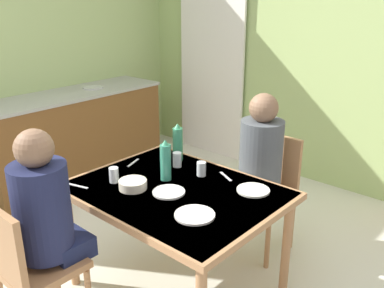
{
  "coord_description": "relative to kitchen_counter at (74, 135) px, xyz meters",
  "views": [
    {
      "loc": [
        1.88,
        -1.58,
        1.87
      ],
      "look_at": [
        0.26,
        0.25,
        0.98
      ],
      "focal_mm": 39.8,
      "sensor_mm": 36.0,
      "label": 1
    }
  ],
  "objects": [
    {
      "name": "ground_plane",
      "position": [
        1.8,
        -0.73,
        -0.45
      ],
      "size": [
        6.06,
        6.06,
        0.0
      ],
      "primitive_type": "plane",
      "color": "silver"
    },
    {
      "name": "wall_back",
      "position": [
        1.8,
        1.6,
        0.89
      ],
      "size": [
        4.45,
        0.1,
        2.68
      ],
      "primitive_type": "cube",
      "color": "#A5BF73",
      "rests_on": "ground_plane"
    },
    {
      "name": "wall_left",
      "position": [
        -0.33,
        -0.15,
        0.89
      ],
      "size": [
        0.1,
        3.5,
        2.68
      ],
      "primitive_type": "cube",
      "color": "#A6BE77",
      "rests_on": "ground_plane"
    },
    {
      "name": "curtain_panel",
      "position": [
        0.6,
        1.5,
        0.68
      ],
      "size": [
        0.9,
        0.03,
        2.25
      ],
      "primitive_type": "cube",
      "color": "white",
      "rests_on": "ground_plane"
    },
    {
      "name": "kitchen_counter",
      "position": [
        0.0,
        0.0,
        0.0
      ],
      "size": [
        0.61,
        1.92,
        0.91
      ],
      "color": "brown",
      "rests_on": "ground_plane"
    },
    {
      "name": "dining_table",
      "position": [
        2.06,
        -0.63,
        0.21
      ],
      "size": [
        1.25,
        0.96,
        0.73
      ],
      "color": "#A8754C",
      "rests_on": "ground_plane"
    },
    {
      "name": "chair_near_diner",
      "position": [
        1.76,
        -1.47,
        0.05
      ],
      "size": [
        0.4,
        0.4,
        0.87
      ],
      "color": "#A8754C",
      "rests_on": "ground_plane"
    },
    {
      "name": "chair_far_diner",
      "position": [
        2.21,
        0.2,
        0.05
      ],
      "size": [
        0.4,
        0.4,
        0.87
      ],
      "rotation": [
        0.0,
        0.0,
        3.14
      ],
      "color": "#A8754C",
      "rests_on": "ground_plane"
    },
    {
      "name": "person_near_diner",
      "position": [
        1.76,
        -1.33,
        0.33
      ],
      "size": [
        0.3,
        0.37,
        0.77
      ],
      "color": "#192044",
      "rests_on": "ground_plane"
    },
    {
      "name": "person_far_diner",
      "position": [
        2.21,
        0.06,
        0.33
      ],
      "size": [
        0.3,
        0.37,
        0.77
      ],
      "rotation": [
        0.0,
        0.0,
        3.14
      ],
      "color": "#4A4A50",
      "rests_on": "ground_plane"
    },
    {
      "name": "water_bottle_green_near",
      "position": [
        1.92,
        -0.57,
        0.4
      ],
      "size": [
        0.07,
        0.07,
        0.27
      ],
      "color": "#348A6E",
      "rests_on": "dining_table"
    },
    {
      "name": "water_bottle_green_far",
      "position": [
        1.74,
        -0.28,
        0.4
      ],
      "size": [
        0.07,
        0.07,
        0.27
      ],
      "color": "#3A8F65",
      "rests_on": "dining_table"
    },
    {
      "name": "serving_bowl_center",
      "position": [
        1.86,
        -0.8,
        0.31
      ],
      "size": [
        0.17,
        0.17,
        0.05
      ],
      "primitive_type": "cylinder",
      "color": "#F3E6C9",
      "rests_on": "dining_table"
    },
    {
      "name": "dinner_plate_near_left",
      "position": [
        2.36,
        -0.8,
        0.29
      ],
      "size": [
        0.22,
        0.22,
        0.01
      ],
      "primitive_type": "cylinder",
      "color": "white",
      "rests_on": "dining_table"
    },
    {
      "name": "dinner_plate_near_right",
      "position": [
        2.06,
        -0.7,
        0.29
      ],
      "size": [
        0.19,
        0.19,
        0.01
      ],
      "primitive_type": "cylinder",
      "color": "white",
      "rests_on": "dining_table"
    },
    {
      "name": "dinner_plate_far_center",
      "position": [
        2.43,
        -0.34,
        0.29
      ],
      "size": [
        0.2,
        0.2,
        0.01
      ],
      "primitive_type": "cylinder",
      "color": "white",
      "rests_on": "dining_table"
    },
    {
      "name": "drinking_glass_by_near_diner",
      "position": [
        1.7,
        -0.81,
        0.33
      ],
      "size": [
        0.06,
        0.06,
        0.1
      ],
      "primitive_type": "cylinder",
      "color": "silver",
      "rests_on": "dining_table"
    },
    {
      "name": "drinking_glass_by_far_diner",
      "position": [
        1.82,
        -0.37,
        0.33
      ],
      "size": [
        0.06,
        0.06,
        0.1
      ],
      "primitive_type": "cylinder",
      "color": "silver",
      "rests_on": "dining_table"
    },
    {
      "name": "drinking_glass_spare_center",
      "position": [
        2.05,
        -0.38,
        0.33
      ],
      "size": [
        0.06,
        0.06,
        0.09
      ],
      "primitive_type": "cylinder",
      "color": "silver",
      "rests_on": "dining_table"
    },
    {
      "name": "cutlery_knife_near",
      "position": [
        1.58,
        -1.0,
        0.28
      ],
      "size": [
        0.15,
        0.06,
        0.0
      ],
      "primitive_type": "cube",
      "rotation": [
        0.0,
        0.0,
        3.42
      ],
      "color": "silver",
      "rests_on": "dining_table"
    },
    {
      "name": "cutlery_fork_near",
      "position": [
        1.55,
        -0.53,
        0.28
      ],
      "size": [
        0.07,
        0.15,
        0.0
      ],
      "primitive_type": "cube",
      "rotation": [
        0.0,
        0.0,
        5.08
      ],
      "color": "silver",
      "rests_on": "dining_table"
    },
    {
      "name": "cutlery_knife_far",
      "position": [
        2.18,
        -0.29,
        0.28
      ],
      "size": [
        0.14,
        0.08,
        0.0
      ],
      "primitive_type": "cube",
      "rotation": [
        0.0,
        0.0,
        5.82
      ],
      "color": "silver",
      "rests_on": "dining_table"
    }
  ]
}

